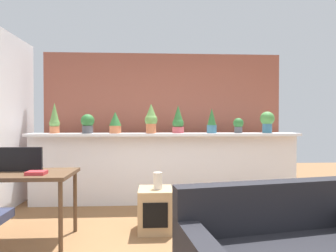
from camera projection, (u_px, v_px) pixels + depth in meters
The scene contains 16 objects.
divider_wall at pixel (165, 170), 4.31m from camera, with size 4.17×0.16×1.08m, color white.
plant_shelf at pixel (165, 134), 4.26m from camera, with size 4.17×0.40×0.04m, color white.
brick_wall_behind at pixel (164, 124), 4.89m from camera, with size 4.17×0.10×2.50m, color #9E5442.
potted_plant_0 at pixel (54, 119), 4.19m from camera, with size 0.15×0.15×0.47m.
potted_plant_1 at pixel (88, 123), 4.17m from camera, with size 0.20×0.20×0.29m.
potted_plant_2 at pixel (115, 122), 4.19m from camera, with size 0.19×0.19×0.33m.
potted_plant_3 at pixel (151, 119), 4.21m from camera, with size 0.20×0.20×0.46m.
potted_plant_4 at pixel (178, 121), 4.27m from camera, with size 0.18×0.18×0.44m.
potted_plant_5 at pixel (212, 121), 4.25m from camera, with size 0.15×0.15×0.39m.
potted_plant_6 at pixel (238, 125), 4.31m from camera, with size 0.16×0.16×0.24m.
potted_plant_7 at pixel (267, 121), 4.35m from camera, with size 0.22×0.22×0.34m.
desk at pixel (21, 180), 2.94m from camera, with size 1.10×0.60×0.75m.
tv_monitor at pixel (20, 159), 3.02m from camera, with size 0.48×0.04×0.27m, color black.
side_cube_shelf at pixel (155, 210), 3.25m from camera, with size 0.40×0.41×0.50m.
vase_on_shelf at pixel (158, 181), 3.23m from camera, with size 0.11×0.11×0.20m, color silver.
book_on_desk at pixel (36, 173), 2.82m from camera, with size 0.19×0.14×0.04m, color #B22D33.
Camera 1 is at (-0.17, -2.29, 1.30)m, focal length 29.22 mm.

